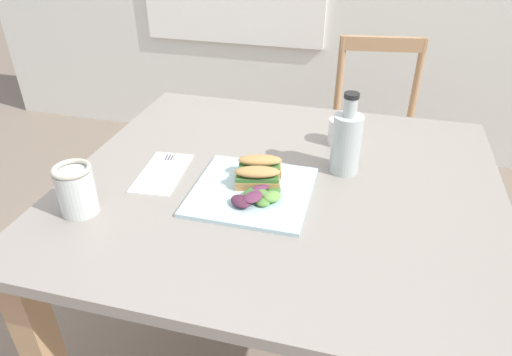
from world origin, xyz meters
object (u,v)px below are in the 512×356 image
at_px(sandwich_half_front, 257,177).
at_px(bottle_cold_brew, 346,145).
at_px(fork_on_napkin, 164,168).
at_px(cup_extra_side, 339,132).
at_px(dining_table, 280,218).
at_px(sandwich_half_back, 260,166).
at_px(plate_lunch, 252,191).
at_px(mason_jar_iced_tea, 77,192).
at_px(chair_wooden_far, 374,140).

distance_m(sandwich_half_front, bottle_cold_brew, 0.26).
xyz_separation_m(sandwich_half_front, fork_on_napkin, (-0.27, 0.03, -0.03)).
relative_size(sandwich_half_front, cup_extra_side, 1.56).
height_order(dining_table, sandwich_half_back, sandwich_half_back).
bearing_deg(sandwich_half_back, plate_lunch, -90.82).
relative_size(dining_table, fork_on_napkin, 6.11).
height_order(dining_table, fork_on_napkin, fork_on_napkin).
relative_size(dining_table, mason_jar_iced_tea, 9.21).
bearing_deg(fork_on_napkin, plate_lunch, -9.91).
distance_m(dining_table, sandwich_half_front, 0.18).
bearing_deg(sandwich_half_back, fork_on_napkin, -174.08).
bearing_deg(cup_extra_side, sandwich_half_front, -119.16).
height_order(sandwich_half_back, fork_on_napkin, sandwich_half_back).
distance_m(plate_lunch, sandwich_half_front, 0.04).
height_order(bottle_cold_brew, cup_extra_side, bottle_cold_brew).
height_order(dining_table, plate_lunch, plate_lunch).
height_order(chair_wooden_far, fork_on_napkin, chair_wooden_far).
height_order(sandwich_half_back, mason_jar_iced_tea, mason_jar_iced_tea).
relative_size(sandwich_half_back, fork_on_napkin, 0.66).
bearing_deg(dining_table, sandwich_half_front, -132.83).
relative_size(dining_table, plate_lunch, 3.83).
bearing_deg(cup_extra_side, fork_on_napkin, -147.66).
height_order(dining_table, cup_extra_side, cup_extra_side).
bearing_deg(fork_on_napkin, cup_extra_side, 32.34).
bearing_deg(dining_table, fork_on_napkin, -175.13).
bearing_deg(cup_extra_side, plate_lunch, -119.14).
xyz_separation_m(chair_wooden_far, fork_on_napkin, (-0.57, -0.93, 0.30)).
bearing_deg(bottle_cold_brew, sandwich_half_back, -155.52).
bearing_deg(sandwich_half_back, chair_wooden_far, 71.48).
relative_size(plate_lunch, bottle_cold_brew, 1.32).
distance_m(dining_table, fork_on_napkin, 0.35).
xyz_separation_m(sandwich_half_back, fork_on_napkin, (-0.26, -0.03, -0.03)).
distance_m(dining_table, bottle_cold_brew, 0.27).
relative_size(plate_lunch, fork_on_napkin, 1.60).
bearing_deg(cup_extra_side, bottle_cold_brew, -79.21).
xyz_separation_m(sandwich_half_back, bottle_cold_brew, (0.21, 0.10, 0.04)).
relative_size(chair_wooden_far, plate_lunch, 2.94).
bearing_deg(chair_wooden_far, plate_lunch, -107.27).
bearing_deg(sandwich_half_front, bottle_cold_brew, 36.83).
bearing_deg(mason_jar_iced_tea, chair_wooden_far, 59.59).
xyz_separation_m(chair_wooden_far, sandwich_half_back, (-0.30, -0.90, 0.33)).
bearing_deg(dining_table, cup_extra_side, 64.52).
height_order(chair_wooden_far, sandwich_half_back, chair_wooden_far).
distance_m(sandwich_half_front, sandwich_half_back, 0.06).
height_order(plate_lunch, fork_on_napkin, plate_lunch).
xyz_separation_m(bottle_cold_brew, mason_jar_iced_tea, (-0.59, -0.35, -0.02)).
bearing_deg(bottle_cold_brew, sandwich_half_front, -143.17).
xyz_separation_m(chair_wooden_far, sandwich_half_front, (-0.29, -0.96, 0.33)).
bearing_deg(sandwich_half_back, bottle_cold_brew, 24.48).
relative_size(chair_wooden_far, fork_on_napkin, 4.69).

